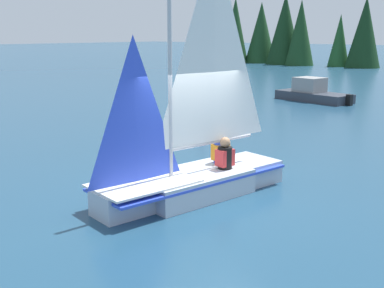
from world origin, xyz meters
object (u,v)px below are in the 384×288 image
at_px(sailor_crew, 220,156).
at_px(sailboat_main, 194,161).
at_px(motorboat_distant, 313,93).
at_px(buoy_marker, 202,124).
at_px(sailor_helm, 225,162).

bearing_deg(sailor_crew, sailboat_main, 12.46).
height_order(motorboat_distant, buoy_marker, motorboat_distant).
xyz_separation_m(sailor_helm, motorboat_distant, (5.00, -13.93, -0.23)).
bearing_deg(buoy_marker, motorboat_distant, -87.37).
xyz_separation_m(sailor_crew, buoy_marker, (4.22, -4.52, -0.44)).
bearing_deg(sailor_helm, sailor_crew, -122.14).
height_order(sailor_helm, motorboat_distant, sailor_helm).
bearing_deg(buoy_marker, sailor_crew, 133.05).
height_order(sailboat_main, motorboat_distant, sailboat_main).
height_order(sailor_helm, buoy_marker, sailor_helm).
relative_size(sailor_helm, buoy_marker, 0.96).
bearing_deg(motorboat_distant, sailor_crew, 119.15).
xyz_separation_m(motorboat_distant, buoy_marker, (-0.42, 9.10, -0.20)).
distance_m(sailor_crew, buoy_marker, 6.20).
distance_m(sailor_helm, sailor_crew, 0.48).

